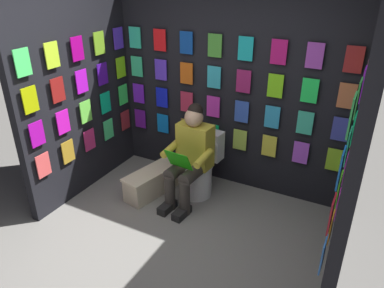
{
  "coord_description": "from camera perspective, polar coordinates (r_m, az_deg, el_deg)",
  "views": [
    {
      "loc": [
        -1.55,
        2.1,
        2.55
      ],
      "look_at": [
        0.07,
        -0.98,
        0.85
      ],
      "focal_mm": 34.27,
      "sensor_mm": 36.0,
      "label": 1
    }
  ],
  "objects": [
    {
      "name": "toilet",
      "position": [
        4.47,
        1.18,
        -3.79
      ],
      "size": [
        0.42,
        0.57,
        0.77
      ],
      "rotation": [
        0.0,
        0.0,
        -0.08
      ],
      "color": "white",
      "rests_on": "ground"
    },
    {
      "name": "person_reading",
      "position": [
        4.17,
        -0.38,
        -1.84
      ],
      "size": [
        0.55,
        0.71,
        1.19
      ],
      "rotation": [
        0.0,
        0.0,
        -0.08
      ],
      "color": "gold",
      "rests_on": "ground"
    },
    {
      "name": "display_wall_left",
      "position": [
        3.27,
        24.79,
        -0.52
      ],
      "size": [
        0.14,
        1.78,
        2.44
      ],
      "color": "black",
      "rests_on": "ground"
    },
    {
      "name": "display_wall_right",
      "position": [
        4.49,
        -17.32,
        7.58
      ],
      "size": [
        0.14,
        1.78,
        2.44
      ],
      "color": "black",
      "rests_on": "ground"
    },
    {
      "name": "display_wall_back",
      "position": [
        4.42,
        6.04,
        8.38
      ],
      "size": [
        3.05,
        0.14,
        2.44
      ],
      "color": "black",
      "rests_on": "ground"
    },
    {
      "name": "comic_longbox_near",
      "position": [
        4.57,
        -5.93,
        -5.69
      ],
      "size": [
        0.45,
        0.86,
        0.31
      ],
      "rotation": [
        0.0,
        0.0,
        -0.22
      ],
      "color": "beige",
      "rests_on": "ground"
    },
    {
      "name": "ground_plane",
      "position": [
        3.65,
        -6.48,
        -18.53
      ],
      "size": [
        30.0,
        30.0,
        0.0
      ],
      "primitive_type": "plane",
      "color": "gray"
    }
  ]
}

